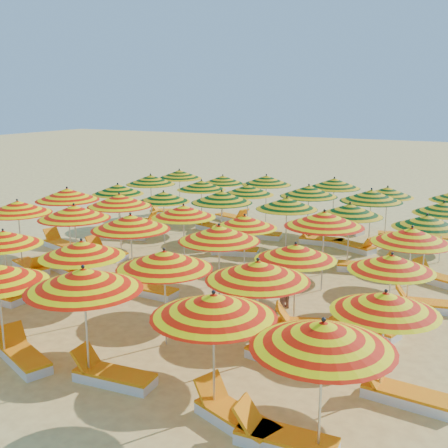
# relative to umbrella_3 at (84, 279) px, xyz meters

# --- Properties ---
(ground) EXTENTS (120.00, 120.00, 0.00)m
(ground) POSITION_rel_umbrella_3_xyz_m (-1.06, 7.40, -2.20)
(ground) COLOR #F7D46E
(ground) RESTS_ON ground
(umbrella_3) EXTENTS (2.99, 2.99, 2.50)m
(umbrella_3) POSITION_rel_umbrella_3_xyz_m (0.00, 0.00, 0.00)
(umbrella_3) COLOR silver
(umbrella_3) RESTS_ON ground
(umbrella_4) EXTENTS (2.42, 2.42, 2.42)m
(umbrella_4) POSITION_rel_umbrella_3_xyz_m (2.89, 0.12, -0.07)
(umbrella_4) COLOR silver
(umbrella_4) RESTS_ON ground
(umbrella_5) EXTENTS (2.79, 2.79, 2.44)m
(umbrella_5) POSITION_rel_umbrella_3_xyz_m (5.00, -0.20, -0.05)
(umbrella_5) COLOR silver
(umbrella_5) RESTS_ON ground
(umbrella_7) EXTENTS (2.57, 2.57, 2.21)m
(umbrella_7) POSITION_rel_umbrella_3_xyz_m (-4.87, 2.23, -0.25)
(umbrella_7) COLOR silver
(umbrella_7) RESTS_ON ground
(umbrella_8) EXTENTS (2.36, 2.36, 2.28)m
(umbrella_8) POSITION_rel_umbrella_3_xyz_m (-2.06, 2.23, -0.19)
(umbrella_8) COLOR silver
(umbrella_8) RESTS_ON ground
(umbrella_9) EXTENTS (2.87, 2.87, 2.37)m
(umbrella_9) POSITION_rel_umbrella_3_xyz_m (0.44, 2.19, -0.11)
(umbrella_9) COLOR silver
(umbrella_9) RESTS_ON ground
(umbrella_10) EXTENTS (2.68, 2.68, 2.40)m
(umbrella_10) POSITION_rel_umbrella_3_xyz_m (2.71, 2.38, -0.08)
(umbrella_10) COLOR silver
(umbrella_10) RESTS_ON ground
(umbrella_11) EXTENTS (2.62, 2.62, 2.20)m
(umbrella_11) POSITION_rel_umbrella_3_xyz_m (5.43, 2.22, -0.26)
(umbrella_11) COLOR silver
(umbrella_11) RESTS_ON ground
(umbrella_12) EXTENTS (2.85, 2.85, 2.39)m
(umbrella_12) POSITION_rel_umbrella_3_xyz_m (-7.32, 4.95, -0.10)
(umbrella_12) COLOR silver
(umbrella_12) RESTS_ON ground
(umbrella_13) EXTENTS (2.45, 2.45, 2.43)m
(umbrella_13) POSITION_rel_umbrella_3_xyz_m (-4.94, 5.08, -0.06)
(umbrella_13) COLOR silver
(umbrella_13) RESTS_ON ground
(umbrella_14) EXTENTS (2.81, 2.81, 2.45)m
(umbrella_14) POSITION_rel_umbrella_3_xyz_m (-2.42, 4.69, -0.04)
(umbrella_14) COLOR silver
(umbrella_14) RESTS_ON ground
(umbrella_15) EXTENTS (2.53, 2.53, 2.38)m
(umbrella_15) POSITION_rel_umbrella_3_xyz_m (0.37, 4.94, -0.10)
(umbrella_15) COLOR silver
(umbrella_15) RESTS_ON ground
(umbrella_16) EXTENTS (2.38, 2.38, 2.20)m
(umbrella_16) POSITION_rel_umbrella_3_xyz_m (2.67, 4.73, -0.26)
(umbrella_16) COLOR silver
(umbrella_16) RESTS_ON ground
(umbrella_17) EXTENTS (2.28, 2.28, 2.17)m
(umbrella_17) POSITION_rel_umbrella_3_xyz_m (4.97, 5.00, -0.29)
(umbrella_17) COLOR silver
(umbrella_17) RESTS_ON ground
(umbrella_18) EXTENTS (2.96, 2.96, 2.48)m
(umbrella_18) POSITION_rel_umbrella_3_xyz_m (-7.28, 7.25, -0.02)
(umbrella_18) COLOR silver
(umbrella_18) RESTS_ON ground
(umbrella_19) EXTENTS (2.65, 2.65, 2.42)m
(umbrella_19) POSITION_rel_umbrella_3_xyz_m (-5.00, 7.42, -0.07)
(umbrella_19) COLOR silver
(umbrella_19) RESTS_ON ground
(umbrella_20) EXTENTS (2.53, 2.53, 2.27)m
(umbrella_20) POSITION_rel_umbrella_3_xyz_m (-2.32, 7.41, -0.20)
(umbrella_20) COLOR silver
(umbrella_20) RESTS_ON ground
(umbrella_21) EXTENTS (2.57, 2.57, 2.17)m
(umbrella_21) POSITION_rel_umbrella_3_xyz_m (-0.01, 7.31, -0.29)
(umbrella_21) COLOR silver
(umbrella_21) RESTS_ON ground
(umbrella_22) EXTENTS (2.54, 2.54, 2.50)m
(umbrella_22) POSITION_rel_umbrella_3_xyz_m (2.47, 7.55, 0.00)
(umbrella_22) COLOR silver
(umbrella_22) RESTS_ON ground
(umbrella_23) EXTENTS (2.74, 2.74, 2.34)m
(umbrella_23) POSITION_rel_umbrella_3_xyz_m (5.01, 7.30, -0.13)
(umbrella_23) COLOR silver
(umbrella_23) RESTS_ON ground
(umbrella_24) EXTENTS (2.34, 2.34, 2.25)m
(umbrella_24) POSITION_rel_umbrella_3_xyz_m (-7.14, 10.01, -0.22)
(umbrella_24) COLOR silver
(umbrella_24) RESTS_ON ground
(umbrella_25) EXTENTS (2.06, 2.06, 2.18)m
(umbrella_25) POSITION_rel_umbrella_3_xyz_m (-4.70, 9.75, -0.28)
(umbrella_25) COLOR silver
(umbrella_25) RESTS_ON ground
(umbrella_26) EXTENTS (2.99, 2.99, 2.40)m
(umbrella_26) POSITION_rel_umbrella_3_xyz_m (-2.16, 9.78, -0.08)
(umbrella_26) COLOR silver
(umbrella_26) RESTS_ON ground
(umbrella_27) EXTENTS (2.48, 2.48, 2.32)m
(umbrella_27) POSITION_rel_umbrella_3_xyz_m (0.26, 10.12, -0.16)
(umbrella_27) COLOR silver
(umbrella_27) RESTS_ON ground
(umbrella_28) EXTENTS (2.19, 2.19, 2.32)m
(umbrella_28) POSITION_rel_umbrella_3_xyz_m (2.55, 9.99, -0.15)
(umbrella_28) COLOR silver
(umbrella_28) RESTS_ON ground
(umbrella_29) EXTENTS (2.64, 2.64, 2.23)m
(umbrella_29) POSITION_rel_umbrella_3_xyz_m (5.03, 9.74, -0.23)
(umbrella_29) COLOR silver
(umbrella_29) RESTS_ON ground
(umbrella_30) EXTENTS (2.87, 2.87, 2.34)m
(umbrella_30) POSITION_rel_umbrella_3_xyz_m (-7.18, 12.39, -0.14)
(umbrella_30) COLOR silver
(umbrella_30) RESTS_ON ground
(umbrella_31) EXTENTS (2.14, 2.14, 2.25)m
(umbrella_31) POSITION_rel_umbrella_3_xyz_m (-4.64, 12.55, -0.22)
(umbrella_31) COLOR silver
(umbrella_31) RESTS_ON ground
(umbrella_32) EXTENTS (2.54, 2.54, 2.27)m
(umbrella_32) POSITION_rel_umbrella_3_xyz_m (-2.33, 12.32, -0.20)
(umbrella_32) COLOR silver
(umbrella_32) RESTS_ON ground
(umbrella_33) EXTENTS (2.97, 2.97, 2.39)m
(umbrella_33) POSITION_rel_umbrella_3_xyz_m (0.20, 12.58, -0.09)
(umbrella_33) COLOR silver
(umbrella_33) RESTS_ON ground
(umbrella_34) EXTENTS (2.75, 2.75, 2.44)m
(umbrella_34) POSITION_rel_umbrella_3_xyz_m (2.66, 12.46, -0.05)
(umbrella_34) COLOR silver
(umbrella_34) RESTS_ON ground
(umbrella_35) EXTENTS (2.50, 2.50, 2.23)m
(umbrella_35) POSITION_rel_umbrella_3_xyz_m (5.21, 12.28, -0.24)
(umbrella_35) COLOR silver
(umbrella_35) RESTS_ON ground
(umbrella_36) EXTENTS (2.85, 2.85, 2.30)m
(umbrella_36) POSITION_rel_umbrella_3_xyz_m (-7.14, 14.71, -0.18)
(umbrella_36) COLOR silver
(umbrella_36) RESTS_ON ground
(umbrella_37) EXTENTS (2.38, 2.38, 2.15)m
(umbrella_37) POSITION_rel_umbrella_3_xyz_m (-4.87, 14.92, -0.31)
(umbrella_37) COLOR silver
(umbrella_37) RESTS_ON ground
(umbrella_38) EXTENTS (2.85, 2.85, 2.35)m
(umbrella_38) POSITION_rel_umbrella_3_xyz_m (-2.54, 14.67, -0.13)
(umbrella_38) COLOR silver
(umbrella_38) RESTS_ON ground
(umbrella_39) EXTENTS (2.39, 2.39, 2.36)m
(umbrella_39) POSITION_rel_umbrella_3_xyz_m (0.43, 15.13, -0.12)
(umbrella_39) COLOR silver
(umbrella_39) RESTS_ON ground
(umbrella_40) EXTENTS (2.23, 2.23, 2.22)m
(umbrella_40) POSITION_rel_umbrella_3_xyz_m (2.77, 14.71, -0.24)
(umbrella_40) COLOR silver
(umbrella_40) RESTS_ON ground
(lounger_2) EXTENTS (1.82, 1.18, 0.69)m
(lounger_2) POSITION_rel_umbrella_3_xyz_m (-1.78, -0.10, -2.05)
(lounger_2) COLOR white
(lounger_2) RESTS_ON ground
(lounger_3) EXTENTS (1.78, 0.74, 0.69)m
(lounger_3) POSITION_rel_umbrella_3_xyz_m (0.50, 0.14, -2.05)
(lounger_3) COLOR white
(lounger_3) RESTS_ON ground
(lounger_4) EXTENTS (1.83, 1.14, 0.69)m
(lounger_4) POSITION_rel_umbrella_3_xyz_m (3.39, -0.02, -2.05)
(lounger_4) COLOR white
(lounger_4) RESTS_ON ground
(lounger_5) EXTENTS (1.76, 0.68, 0.69)m
(lounger_5) POSITION_rel_umbrella_3_xyz_m (4.41, -0.22, -2.05)
(lounger_5) COLOR white
(lounger_5) RESTS_ON ground
(lounger_7) EXTENTS (1.74, 0.61, 0.69)m
(lounger_7) POSITION_rel_umbrella_3_xyz_m (-5.37, 2.33, -2.05)
(lounger_7) COLOR white
(lounger_7) RESTS_ON ground
(lounger_8) EXTENTS (1.80, 0.83, 0.69)m
(lounger_8) POSITION_rel_umbrella_3_xyz_m (3.21, 2.59, -2.05)
(lounger_8) COLOR white
(lounger_8) RESTS_ON ground
(lounger_9) EXTENTS (1.77, 0.70, 0.69)m
(lounger_9) POSITION_rel_umbrella_3_xyz_m (5.93, 2.20, -2.05)
(lounger_9) COLOR white
(lounger_9) RESTS_ON ground
(lounger_10) EXTENTS (1.83, 1.14, 0.69)m
(lounger_10) POSITION_rel_umbrella_3_xyz_m (-6.72, 4.79, -2.05)
(lounger_10) COLOR white
(lounger_10) RESTS_ON ground
(lounger_11) EXTENTS (1.83, 1.09, 0.69)m
(lounger_11) POSITION_rel_umbrella_3_xyz_m (-5.44, 5.23, -2.05)
(lounger_11) COLOR white
(lounger_11) RESTS_ON ground
(lounger_12) EXTENTS (1.74, 0.61, 0.69)m
(lounger_12) POSITION_rel_umbrella_3_xyz_m (-1.92, 4.77, -2.05)
(lounger_12) COLOR white
(lounger_12) RESTS_ON ground
(lounger_13) EXTENTS (1.83, 1.16, 0.69)m
(lounger_13) POSITION_rel_umbrella_3_xyz_m (3.17, 4.47, -2.05)
(lounger_13) COLOR white
(lounger_13) RESTS_ON ground
(lounger_14) EXTENTS (1.82, 1.01, 0.69)m
(lounger_14) POSITION_rel_umbrella_3_xyz_m (4.47, 5.05, -2.05)
(lounger_14) COLOR white
(lounger_14) RESTS_ON ground
(lounger_15) EXTENTS (1.83, 1.04, 0.69)m
(lounger_15) POSITION_rel_umbrella_3_xyz_m (-7.87, 7.38, -2.05)
(lounger_15) COLOR white
(lounger_15) RESTS_ON ground
(lounger_16) EXTENTS (1.81, 0.88, 0.69)m
(lounger_16) POSITION_rel_umbrella_3_xyz_m (-5.60, 7.29, -2.05)
(lounger_16) COLOR white
(lounger_16) RESTS_ON ground
(lounger_17) EXTENTS (1.82, 0.94, 0.69)m
(lounger_17) POSITION_rel_umbrella_3_xyz_m (5.51, 7.33, -2.05)
(lounger_17) COLOR white
(lounger_17) RESTS_ON ground
(lounger_18) EXTENTS (1.83, 1.10, 0.69)m
(lounger_18) POSITION_rel_umbrella_3_xyz_m (-6.54, 9.80, -2.05)
(lounger_18) COLOR white
(lounger_18) RESTS_ON ground
(lounger_19) EXTENTS (1.83, 1.05, 0.69)m
(lounger_19) POSITION_rel_umbrella_3_xyz_m (-1.65, 9.78, -2.05)
(lounger_19) COLOR white
(lounger_19) RESTS_ON ground
(lounger_20) EXTENTS (1.82, 0.96, 0.69)m
(lounger_20) POSITION_rel_umbrella_3_xyz_m (3.15, 10.02, -2.05)
(lounger_20) COLOR white
(lounger_20) RESTS_ON ground
(lounger_21) EXTENTS (1.82, 1.24, 0.69)m
(lounger_21) POSITION_rel_umbrella_3_xyz_m (5.54, 9.82, -2.05)
(lounger_21) COLOR white
(lounger_21) RESTS_ON ground
(lounger_22) EXTENTS (1.79, 0.79, 0.69)m
(lounger_22) POSITION_rel_umbrella_3_xyz_m (-7.68, 12.15, -2.05)
(lounger_22) COLOR white
(lounger_22) RESTS_ON ground
(lounger_23) EXTENTS (1.83, 1.06, 0.69)m
(lounger_23) POSITION_rel_umbrella_3_xyz_m (-4.14, 12.64, -2.05)
(lounger_23) COLOR white
(lounger_23) RESTS_ON ground
(lounger_24) EXTENTS (1.81, 0.90, 0.69)m
(lounger_24) POSITION_rel_umbrella_3_xyz_m (-1.82, 12.42, -2.05)
(lounger_24) COLOR white
(lounger_24) RESTS_ON ground
(lounger_25) EXTENTS (1.78, 0.76, 0.69)m
(lounger_25) POSITION_rel_umbrella_3_xyz_m (0.70, 12.71, -2.05)
(lounger_25) COLOR white
(lounger_25) RESTS_ON ground
(lounger_26) EXTENTS (1.82, 1.21, 0.69)m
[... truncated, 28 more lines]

